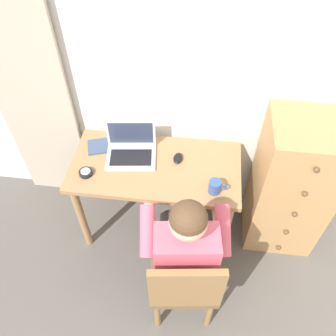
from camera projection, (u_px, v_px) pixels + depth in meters
wall_back at (197, 75)px, 2.25m from camera, size 4.80×0.05×2.50m
curtain_panel at (29, 88)px, 2.41m from camera, size 0.56×0.03×2.19m
desk at (156, 176)px, 2.50m from camera, size 1.17×0.59×0.75m
dresser at (291, 186)px, 2.51m from camera, size 0.51×0.49×1.15m
chair at (184, 283)px, 2.14m from camera, size 0.47×0.45×0.86m
person_seated at (185, 241)px, 2.12m from camera, size 0.58×0.62×1.18m
laptop at (131, 149)px, 2.44m from camera, size 0.37×0.29×0.24m
computer_mouse at (178, 158)px, 2.43m from camera, size 0.07×0.10×0.03m
desk_clock at (86, 173)px, 2.34m from camera, size 0.09×0.09×0.03m
notebook_pad at (103, 146)px, 2.52m from camera, size 0.25×0.21×0.01m
coffee_mug at (215, 187)px, 2.22m from camera, size 0.12×0.08×0.09m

